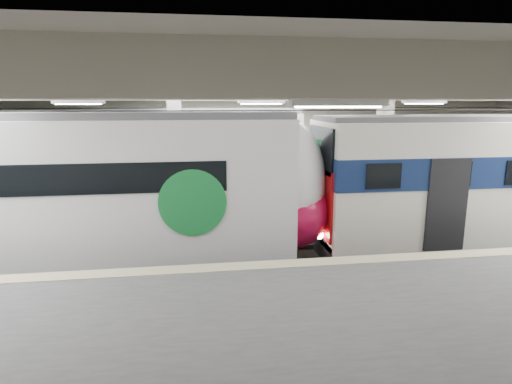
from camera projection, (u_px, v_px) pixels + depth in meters
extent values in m
cube|color=black|center=(271.00, 260.00, 13.79)|extent=(36.00, 24.00, 0.10)
cube|color=silver|center=(272.00, 81.00, 12.62)|extent=(36.00, 24.00, 0.20)
cube|color=beige|center=(238.00, 144.00, 22.89)|extent=(30.00, 0.10, 5.50)
cube|color=beige|center=(487.00, 376.00, 3.53)|extent=(30.00, 0.10, 5.50)
cube|color=#505052|center=(337.00, 363.00, 7.38)|extent=(30.00, 7.00, 1.10)
cube|color=beige|center=(294.00, 263.00, 10.41)|extent=(30.00, 0.50, 0.02)
cube|color=beige|center=(176.00, 163.00, 15.69)|extent=(0.50, 0.50, 5.50)
cube|color=beige|center=(382.00, 159.00, 16.82)|extent=(0.50, 0.50, 5.50)
cube|color=beige|center=(272.00, 92.00, 12.69)|extent=(30.00, 18.00, 0.50)
cube|color=#59544C|center=(271.00, 256.00, 13.77)|extent=(30.00, 1.52, 0.16)
cube|color=#59544C|center=(249.00, 213.00, 19.09)|extent=(30.00, 1.52, 0.16)
cylinder|color=black|center=(272.00, 111.00, 12.80)|extent=(30.00, 0.03, 0.03)
cylinder|color=black|center=(248.00, 108.00, 18.13)|extent=(30.00, 0.03, 0.03)
cube|color=white|center=(286.00, 103.00, 10.82)|extent=(26.00, 8.40, 0.12)
cube|color=white|center=(63.00, 189.00, 12.40)|extent=(13.28, 2.96, 3.98)
ellipsoid|color=white|center=(287.00, 182.00, 13.33)|extent=(2.35, 2.90, 3.90)
ellipsoid|color=#B50F3C|center=(290.00, 209.00, 13.53)|extent=(2.49, 2.96, 2.39)
cylinder|color=#178239|center=(193.00, 203.00, 11.50)|extent=(1.84, 0.06, 1.84)
cube|color=#4C4C51|center=(56.00, 115.00, 11.96)|extent=(13.28, 2.43, 0.20)
cube|color=black|center=(70.00, 258.00, 12.84)|extent=(13.28, 2.07, 0.70)
cube|color=#B10B0E|center=(319.00, 200.00, 13.61)|extent=(0.08, 2.53, 2.13)
cube|color=black|center=(321.00, 149.00, 13.27)|extent=(0.08, 2.38, 1.39)
cube|color=black|center=(507.00, 237.00, 14.89)|extent=(13.58, 2.08, 0.70)
cube|color=white|center=(124.00, 162.00, 17.85)|extent=(14.75, 3.52, 3.97)
cube|color=#178239|center=(123.00, 149.00, 17.74)|extent=(14.79, 3.58, 0.84)
cube|color=#4C4C51|center=(121.00, 111.00, 17.41)|extent=(14.73, 3.00, 0.16)
cube|color=black|center=(127.00, 213.00, 18.30)|extent=(14.74, 3.20, 0.60)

